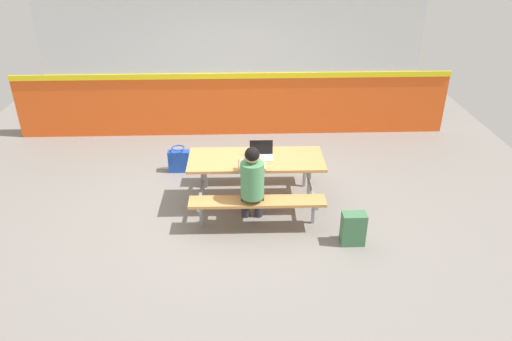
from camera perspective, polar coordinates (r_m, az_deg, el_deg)
ground_plane at (r=7.00m, az=-2.68°, el=-4.10°), size 10.00×10.00×0.02m
accent_backdrop at (r=8.90m, az=-2.77°, el=11.84°), size 8.00×0.14×2.60m
picnic_table_main at (r=6.71m, az=-0.00°, el=0.19°), size 1.87×1.56×0.74m
student_nearer at (r=6.16m, az=-0.45°, el=-1.13°), size 0.36×0.53×1.21m
laptop_silver at (r=6.65m, az=0.64°, el=1.96°), size 0.32×0.22×0.22m
backpack_dark at (r=6.22m, az=11.42°, el=-6.77°), size 0.30×0.22×0.44m
tote_bag_bright at (r=7.90m, az=-9.10°, el=1.17°), size 0.34×0.21×0.43m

